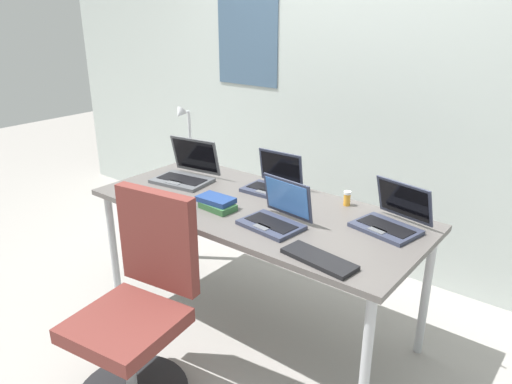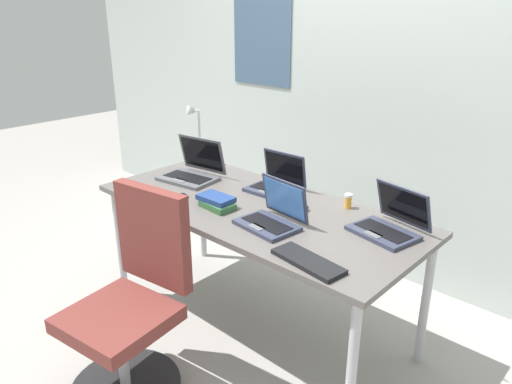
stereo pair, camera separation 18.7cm
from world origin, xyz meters
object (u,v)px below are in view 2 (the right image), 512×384
at_px(laptop_back_left, 389,224).
at_px(external_keyboard, 308,261).
at_px(pill_bottle, 348,201).
at_px(book_stack, 217,202).
at_px(cell_phone, 175,198).
at_px(laptop_mid_desk, 272,217).
at_px(laptop_far_corner, 276,184).
at_px(office_chair, 132,313).
at_px(desk_lamp, 195,135).
at_px(laptop_front_right, 192,171).
at_px(computer_mouse, 301,209).

height_order(laptop_back_left, external_keyboard, laptop_back_left).
distance_m(pill_bottle, book_stack, 0.69).
height_order(laptop_back_left, cell_phone, laptop_back_left).
bearing_deg(laptop_mid_desk, laptop_far_corner, 128.29).
height_order(laptop_far_corner, office_chair, office_chair).
distance_m(desk_lamp, laptop_mid_desk, 1.11).
xyz_separation_m(laptop_mid_desk, external_keyboard, (0.35, -0.18, -0.03)).
xyz_separation_m(laptop_mid_desk, cell_phone, (-0.62, -0.10, -0.04)).
xyz_separation_m(desk_lamp, book_stack, (0.66, -0.43, -0.17)).
xyz_separation_m(external_keyboard, pill_bottle, (-0.20, 0.61, 0.03)).
relative_size(laptop_far_corner, book_stack, 1.38).
bearing_deg(office_chair, external_keyboard, 32.90).
distance_m(laptop_far_corner, cell_phone, 0.58).
height_order(laptop_front_right, office_chair, laptop_front_right).
relative_size(laptop_far_corner, laptop_front_right, 0.80).
relative_size(computer_mouse, cell_phone, 0.71).
bearing_deg(cell_phone, laptop_far_corner, 68.87).
relative_size(laptop_back_left, cell_phone, 2.54).
bearing_deg(cell_phone, pill_bottle, 48.52).
bearing_deg(external_keyboard, pill_bottle, 115.66).
bearing_deg(laptop_far_corner, desk_lamp, 177.62).
xyz_separation_m(laptop_far_corner, office_chair, (-0.03, -0.99, -0.39)).
bearing_deg(office_chair, pill_bottle, 65.71).
height_order(laptop_mid_desk, laptop_back_left, laptop_mid_desk).
distance_m(desk_lamp, cell_phone, 0.67).
bearing_deg(computer_mouse, laptop_far_corner, 171.28).
xyz_separation_m(laptop_far_corner, laptop_front_right, (-0.52, -0.19, 0.00)).
bearing_deg(laptop_back_left, pill_bottle, 157.90).
distance_m(desk_lamp, laptop_far_corner, 0.75).
relative_size(laptop_far_corner, office_chair, 0.30).
distance_m(computer_mouse, office_chair, 0.97).
xyz_separation_m(desk_lamp, cell_phone, (0.40, -0.50, -0.19)).
height_order(laptop_far_corner, laptop_front_right, laptop_front_right).
xyz_separation_m(laptop_front_right, laptop_back_left, (1.26, 0.13, -0.00)).
height_order(laptop_far_corner, book_stack, laptop_far_corner).
xyz_separation_m(laptop_back_left, computer_mouse, (-0.46, -0.08, -0.03)).
bearing_deg(cell_phone, computer_mouse, 41.78).
height_order(laptop_front_right, cell_phone, laptop_front_right).
xyz_separation_m(laptop_front_right, external_keyboard, (1.16, -0.37, -0.04)).
bearing_deg(desk_lamp, computer_mouse, -9.68).
bearing_deg(laptop_mid_desk, desk_lamp, 158.65).
xyz_separation_m(laptop_mid_desk, laptop_front_right, (-0.81, 0.18, 0.00)).
bearing_deg(pill_bottle, cell_phone, -145.51).
height_order(desk_lamp, computer_mouse, desk_lamp).
height_order(laptop_far_corner, laptop_mid_desk, laptop_mid_desk).
xyz_separation_m(cell_phone, book_stack, (0.26, 0.07, 0.03)).
bearing_deg(laptop_far_corner, laptop_back_left, -4.64).
height_order(computer_mouse, pill_bottle, pill_bottle).
relative_size(laptop_mid_desk, book_stack, 1.47).
bearing_deg(book_stack, external_keyboard, -11.98).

